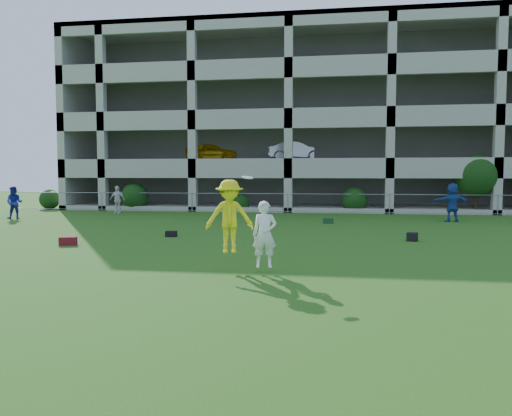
% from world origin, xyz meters
% --- Properties ---
extents(ground, '(100.00, 100.00, 0.00)m').
position_xyz_m(ground, '(0.00, 0.00, 0.00)').
color(ground, '#235114').
rests_on(ground, ground).
extents(bystander_a, '(0.97, 0.84, 1.71)m').
position_xyz_m(bystander_a, '(-13.80, 12.71, 0.85)').
color(bystander_a, navy).
rests_on(bystander_a, ground).
extents(bystander_b, '(0.99, 0.48, 1.64)m').
position_xyz_m(bystander_b, '(-10.01, 16.93, 0.82)').
color(bystander_b, silver).
rests_on(bystander_b, ground).
extents(bystander_d, '(1.88, 1.07, 1.93)m').
position_xyz_m(bystander_d, '(8.53, 14.63, 0.96)').
color(bystander_d, '#214A9A').
rests_on(bystander_d, ground).
extents(bag_red_a, '(0.62, 0.46, 0.28)m').
position_xyz_m(bag_red_a, '(-6.00, 4.22, 0.14)').
color(bag_red_a, '#5B0F1D').
rests_on(bag_red_a, ground).
extents(bag_black_b, '(0.41, 0.27, 0.22)m').
position_xyz_m(bag_black_b, '(-3.32, 6.88, 0.11)').
color(bag_black_b, black).
rests_on(bag_black_b, ground).
extents(crate_d, '(0.44, 0.44, 0.30)m').
position_xyz_m(crate_d, '(5.50, 7.04, 0.15)').
color(crate_d, black).
rests_on(crate_d, ground).
extents(bag_green_g, '(0.50, 0.31, 0.25)m').
position_xyz_m(bag_green_g, '(2.50, 12.86, 0.12)').
color(bag_green_g, '#133515').
rests_on(bag_green_g, ground).
extents(frisbee_contest, '(1.86, 0.96, 2.19)m').
position_xyz_m(frisbee_contest, '(0.38, 0.80, 1.26)').
color(frisbee_contest, yellow).
rests_on(frisbee_contest, ground).
extents(parking_garage, '(30.00, 14.00, 12.00)m').
position_xyz_m(parking_garage, '(-0.01, 27.70, 6.01)').
color(parking_garage, '#9E998C').
rests_on(parking_garage, ground).
extents(fence, '(36.06, 0.06, 1.20)m').
position_xyz_m(fence, '(0.00, 19.00, 0.61)').
color(fence, gray).
rests_on(fence, ground).
extents(shrub_row, '(34.38, 2.52, 3.50)m').
position_xyz_m(shrub_row, '(4.59, 19.70, 1.51)').
color(shrub_row, '#163D11').
rests_on(shrub_row, ground).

